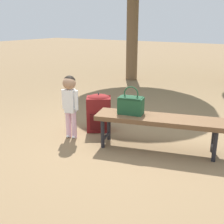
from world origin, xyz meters
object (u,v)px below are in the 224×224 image
Objects in this scene: backpack_large at (99,112)px; park_bench at (158,121)px; handbag at (131,105)px; child_standing at (70,97)px.

park_bench is at bearing 171.60° from backpack_large.
park_bench is at bearing -168.71° from handbag.
handbag is at bearing -165.88° from child_standing.
backpack_large reaches higher than park_bench.
park_bench is 1.05m from backpack_large.
park_bench is 4.48× the size of handbag.
park_bench is 1.26m from child_standing.
child_standing is 0.56m from backpack_large.
park_bench is at bearing -166.71° from child_standing.
child_standing is 1.49× the size of backpack_large.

